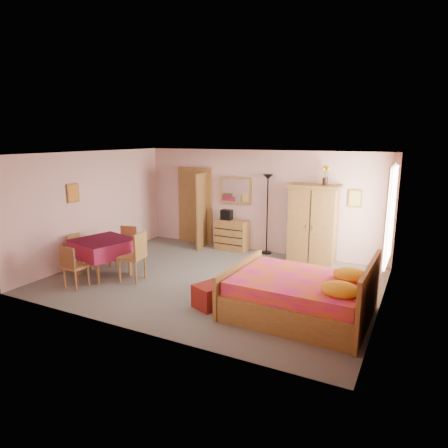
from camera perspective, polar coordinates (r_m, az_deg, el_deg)
The scene contains 23 objects.
floor at distance 8.41m, azimuth -1.55°, elevation -8.00°, with size 6.50×6.50×0.00m, color slate.
ceiling at distance 7.89m, azimuth -1.67°, elevation 9.99°, with size 6.50×6.50×0.00m, color brown.
wall_back at distance 10.27m, azimuth 5.11°, elevation 3.22°, with size 6.50×0.10×2.60m, color #E0A9A2.
wall_front at distance 6.04m, azimuth -13.10°, elevation -3.60°, with size 6.50×0.10×2.60m, color #E0A9A2.
wall_left at distance 10.00m, azimuth -18.19°, elevation 2.39°, with size 0.10×5.00×2.60m, color #E0A9A2.
wall_right at distance 7.12m, azimuth 22.02°, elevation -1.77°, with size 0.10×5.00×2.60m, color #E0A9A2.
doorway at distance 11.13m, azimuth -4.08°, elevation 2.52°, with size 1.06×0.12×2.15m, color #9E6B35.
window at distance 8.26m, azimuth 22.63°, elevation 1.11°, with size 0.08×1.40×1.95m, color white.
picture_left at distance 9.51m, azimuth -20.78°, elevation 4.16°, with size 0.04×0.32×0.42m, color orange.
picture_back at distance 9.59m, azimuth 18.22°, elevation 3.50°, with size 0.30×0.04×0.40m, color #D8BF59.
chest_of_drawers at distance 10.49m, azimuth 1.13°, elevation -1.57°, with size 0.84×0.42×0.80m, color #A47137.
wall_mirror at distance 10.46m, azimuth 1.66°, elevation 4.81°, with size 0.89×0.05×0.70m, color white.
stereo at distance 10.43m, azimuth 0.38°, elevation 1.34°, with size 0.28×0.21×0.26m, color black.
floor_lamp at distance 10.08m, azimuth 6.18°, elevation 1.35°, with size 0.26×0.26×2.02m, color black.
wardrobe at distance 9.58m, azimuth 12.55°, elevation 0.02°, with size 1.18×0.61×1.85m, color olive.
sunflower_vase at distance 9.42m, azimuth 14.30°, elevation 6.80°, with size 0.18×0.18×0.45m, color yellow.
bed at distance 6.80m, azimuth 10.66°, elevation -8.48°, with size 2.31×1.82×1.07m, color #D4147E.
bench at distance 7.31m, azimuth 0.22°, elevation -9.51°, with size 0.45×1.22×0.41m, color maroon.
dining_table at distance 8.97m, azimuth -16.79°, elevation -4.56°, with size 1.08×1.08×0.79m, color maroon.
chair_south at distance 8.44m, azimuth -20.43°, elevation -5.64°, with size 0.39×0.39×0.86m, color #AB6C3A.
chair_north at distance 9.48m, azimuth -13.88°, elevation -3.16°, with size 0.41×0.41×0.89m, color #A77A38.
chair_west at distance 9.41m, azimuth -19.80°, elevation -3.90°, with size 0.37×0.37×0.82m, color #925C31.
chair_east at distance 8.47m, azimuth -13.03°, elevation -4.52°, with size 0.46×0.46×1.02m, color #AE733B.
Camera 1 is at (3.79, -6.91, 2.93)m, focal length 32.00 mm.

